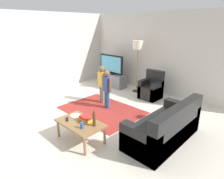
# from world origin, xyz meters

# --- Properties ---
(ground) EXTENTS (7.80, 7.80, 0.00)m
(ground) POSITION_xyz_m (0.00, 0.00, 0.00)
(ground) COLOR beige
(wall_back) EXTENTS (6.00, 0.12, 2.70)m
(wall_back) POSITION_xyz_m (0.00, 3.00, 1.35)
(wall_back) COLOR silver
(wall_back) RESTS_ON ground
(wall_left) EXTENTS (0.12, 6.00, 2.70)m
(wall_left) POSITION_xyz_m (-3.00, 0.00, 1.35)
(wall_left) COLOR silver
(wall_left) RESTS_ON ground
(area_rug) EXTENTS (2.20, 1.60, 0.01)m
(area_rug) POSITION_xyz_m (-0.29, 0.47, 0.00)
(area_rug) COLOR #9E2D28
(area_rug) RESTS_ON ground
(tv_stand) EXTENTS (1.20, 0.44, 0.50)m
(tv_stand) POSITION_xyz_m (-1.66, 2.30, 0.24)
(tv_stand) COLOR slate
(tv_stand) RESTS_ON ground
(tv) EXTENTS (1.10, 0.28, 0.71)m
(tv) POSITION_xyz_m (-1.66, 2.28, 0.85)
(tv) COLOR black
(tv) RESTS_ON tv_stand
(couch) EXTENTS (0.80, 1.80, 0.86)m
(couch) POSITION_xyz_m (1.78, 0.36, 0.29)
(couch) COLOR black
(couch) RESTS_ON ground
(armchair) EXTENTS (0.60, 0.60, 0.90)m
(armchair) POSITION_xyz_m (0.18, 2.26, 0.30)
(armchair) COLOR black
(armchair) RESTS_ON ground
(floor_lamp) EXTENTS (0.36, 0.36, 1.78)m
(floor_lamp) POSITION_xyz_m (-0.57, 2.45, 1.54)
(floor_lamp) COLOR #262626
(floor_lamp) RESTS_ON ground
(child_near_tv) EXTENTS (0.38, 0.19, 1.14)m
(child_near_tv) POSITION_xyz_m (-0.70, 0.88, 0.69)
(child_near_tv) COLOR gray
(child_near_tv) RESTS_ON ground
(child_center) EXTENTS (0.37, 0.18, 1.11)m
(child_center) POSITION_xyz_m (-0.30, 0.70, 0.67)
(child_center) COLOR #33598C
(child_center) RESTS_ON ground
(coffee_table) EXTENTS (1.00, 0.60, 0.42)m
(coffee_table) POSITION_xyz_m (0.49, -0.84, 0.37)
(coffee_table) COLOR olive
(coffee_table) RESTS_ON ground
(book_stack) EXTENTS (0.29, 0.24, 0.12)m
(book_stack) POSITION_xyz_m (0.54, -0.72, 0.48)
(book_stack) COLOR yellow
(book_stack) RESTS_ON coffee_table
(bottle) EXTENTS (0.06, 0.06, 0.33)m
(bottle) POSITION_xyz_m (0.81, -0.74, 0.56)
(bottle) COLOR #4C3319
(bottle) RESTS_ON coffee_table
(tv_remote) EXTENTS (0.17, 0.13, 0.02)m
(tv_remote) POSITION_xyz_m (0.21, -0.96, 0.43)
(tv_remote) COLOR black
(tv_remote) RESTS_ON coffee_table
(soda_can) EXTENTS (0.07, 0.07, 0.12)m
(soda_can) POSITION_xyz_m (0.71, -0.96, 0.48)
(soda_can) COLOR #2659B2
(soda_can) RESTS_ON coffee_table
(plate) EXTENTS (0.22, 0.22, 0.02)m
(plate) POSITION_xyz_m (0.19, -0.74, 0.43)
(plate) COLOR white
(plate) RESTS_ON coffee_table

